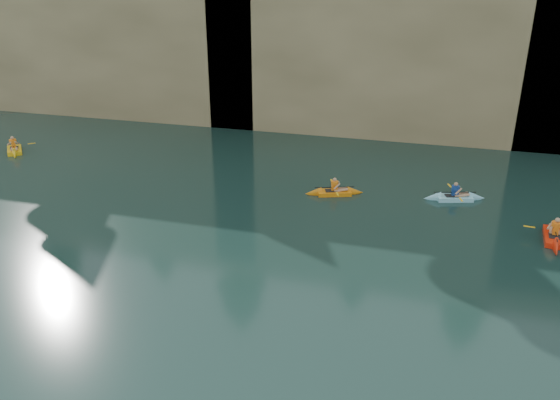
# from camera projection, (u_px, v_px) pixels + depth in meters

# --- Properties ---
(ground) EXTENTS (160.00, 160.00, 0.00)m
(ground) POSITION_uv_depth(u_px,v_px,m) (244.00, 345.00, 15.36)
(ground) COLOR black
(ground) RESTS_ON ground
(cliff) EXTENTS (70.00, 16.00, 12.00)m
(cliff) POSITION_uv_depth(u_px,v_px,m) (381.00, 27.00, 39.63)
(cliff) COLOR tan
(cliff) RESTS_ON ground
(cliff_slab_west) EXTENTS (26.00, 2.40, 10.56)m
(cliff_slab_west) POSITION_uv_depth(u_px,v_px,m) (83.00, 40.00, 38.47)
(cliff_slab_west) COLOR #9C895E
(cliff_slab_west) RESTS_ON ground
(cliff_slab_center) EXTENTS (24.00, 2.40, 11.40)m
(cliff_slab_center) POSITION_uv_depth(u_px,v_px,m) (400.00, 44.00, 32.67)
(cliff_slab_center) COLOR #9C895E
(cliff_slab_center) RESTS_ON ground
(sea_cave_west) EXTENTS (4.50, 1.00, 4.00)m
(sea_cave_west) POSITION_uv_depth(u_px,v_px,m) (108.00, 90.00, 38.65)
(sea_cave_west) COLOR black
(sea_cave_west) RESTS_ON ground
(sea_cave_center) EXTENTS (3.50, 1.00, 3.20)m
(sea_cave_center) POSITION_uv_depth(u_px,v_px,m) (299.00, 108.00, 35.22)
(sea_cave_center) COLOR black
(sea_cave_center) RESTS_ON ground
(sea_cave_east) EXTENTS (5.00, 1.00, 4.50)m
(sea_cave_east) POSITION_uv_depth(u_px,v_px,m) (535.00, 112.00, 31.38)
(sea_cave_east) COLOR black
(sea_cave_east) RESTS_ON ground
(kayaker_orange) EXTENTS (2.81, 2.00, 1.04)m
(kayaker_orange) POSITION_uv_depth(u_px,v_px,m) (334.00, 192.00, 25.70)
(kayaker_orange) COLOR orange
(kayaker_orange) RESTS_ON ground
(kayaker_red_far) EXTENTS (2.30, 3.21, 1.16)m
(kayaker_red_far) POSITION_uv_depth(u_px,v_px,m) (554.00, 236.00, 21.36)
(kayaker_red_far) COLOR red
(kayaker_red_far) RESTS_ON ground
(kayaker_yellow) EXTENTS (2.44, 2.66, 1.19)m
(kayaker_yellow) POSITION_uv_depth(u_px,v_px,m) (14.00, 150.00, 31.75)
(kayaker_yellow) COLOR yellow
(kayaker_yellow) RESTS_ON ground
(kayaker_ltblue_mid) EXTENTS (2.90, 2.09, 1.08)m
(kayaker_ltblue_mid) POSITION_uv_depth(u_px,v_px,m) (454.00, 197.00, 25.09)
(kayaker_ltblue_mid) COLOR #8BD6E9
(kayaker_ltblue_mid) RESTS_ON ground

